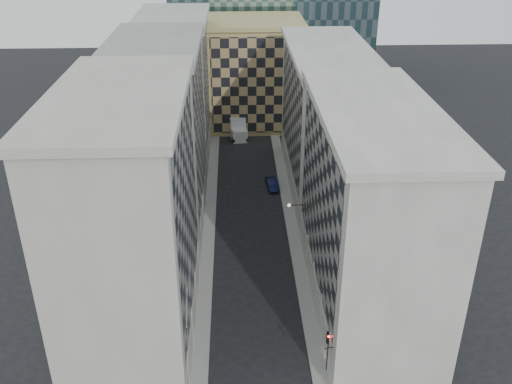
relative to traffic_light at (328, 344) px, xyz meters
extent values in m
cube|color=gray|center=(-11.15, 25.28, -3.04)|extent=(1.50, 100.00, 0.15)
cube|color=gray|center=(-0.65, 25.28, -3.04)|extent=(1.50, 100.00, 0.15)
cube|color=#A7A296|center=(-16.90, 6.28, 8.39)|extent=(10.00, 22.00, 23.00)
cube|color=gray|center=(-12.02, 6.28, 9.89)|extent=(0.25, 19.36, 18.00)
cube|color=#A7A296|center=(-12.10, 6.28, -1.51)|extent=(0.45, 21.12, 3.20)
cube|color=#A7A296|center=(-16.90, 6.28, 20.24)|extent=(10.80, 22.80, 0.70)
cylinder|color=#A7A296|center=(-12.25, -1.97, -0.91)|extent=(0.90, 0.90, 4.40)
cylinder|color=#A7A296|center=(-12.25, 3.53, -0.91)|extent=(0.90, 0.90, 4.40)
cylinder|color=#A7A296|center=(-12.25, 9.03, -0.91)|extent=(0.90, 0.90, 4.40)
cylinder|color=#A7A296|center=(-12.25, 14.53, -0.91)|extent=(0.90, 0.90, 4.40)
cube|color=gray|center=(-16.90, 28.28, 7.89)|extent=(10.00, 22.00, 22.00)
cube|color=gray|center=(-12.02, 28.28, 9.39)|extent=(0.25, 19.36, 17.00)
cube|color=gray|center=(-12.10, 28.28, -1.51)|extent=(0.45, 21.12, 3.20)
cube|color=gray|center=(-16.90, 28.28, 19.24)|extent=(10.80, 22.80, 0.70)
cylinder|color=gray|center=(-12.25, 20.03, -0.91)|extent=(0.90, 0.90, 4.40)
cylinder|color=gray|center=(-12.25, 25.53, -0.91)|extent=(0.90, 0.90, 4.40)
cylinder|color=gray|center=(-12.25, 31.03, -0.91)|extent=(0.90, 0.90, 4.40)
cylinder|color=gray|center=(-12.25, 36.53, -0.91)|extent=(0.90, 0.90, 4.40)
cube|color=#A7A296|center=(-16.90, 50.28, 7.39)|extent=(10.00, 22.00, 21.00)
cube|color=gray|center=(-12.02, 50.28, 8.89)|extent=(0.25, 19.36, 16.00)
cube|color=#A7A296|center=(-12.10, 50.28, -1.51)|extent=(0.45, 21.12, 3.20)
cube|color=#A7A296|center=(-16.90, 50.28, 18.24)|extent=(10.80, 22.80, 0.70)
cylinder|color=#A7A296|center=(-12.25, 42.03, -0.91)|extent=(0.90, 0.90, 4.40)
cylinder|color=#A7A296|center=(-12.25, 47.53, -0.91)|extent=(0.90, 0.90, 4.40)
cylinder|color=#A7A296|center=(-12.25, 53.03, -0.91)|extent=(0.90, 0.90, 4.40)
cylinder|color=#A7A296|center=(-12.25, 58.53, -0.91)|extent=(0.90, 0.90, 4.40)
cube|color=#A7A399|center=(5.10, 10.28, 6.89)|extent=(10.00, 26.00, 20.00)
cube|color=gray|center=(0.22, 10.28, 8.39)|extent=(0.25, 22.88, 15.00)
cube|color=#A7A399|center=(0.30, 10.28, -1.51)|extent=(0.45, 24.96, 3.20)
cube|color=#A7A399|center=(5.10, 10.28, 17.24)|extent=(10.80, 26.80, 0.70)
cylinder|color=#A7A399|center=(0.45, -0.12, -0.91)|extent=(0.90, 0.90, 4.40)
cylinder|color=#A7A399|center=(0.45, 5.08, -0.91)|extent=(0.90, 0.90, 4.40)
cylinder|color=#A7A399|center=(0.45, 10.28, -0.91)|extent=(0.90, 0.90, 4.40)
cylinder|color=#A7A399|center=(0.45, 15.48, -0.91)|extent=(0.90, 0.90, 4.40)
cylinder|color=#A7A399|center=(0.45, 20.68, -0.91)|extent=(0.90, 0.90, 4.40)
cube|color=#A7A399|center=(5.10, 37.28, 6.39)|extent=(10.00, 28.00, 19.00)
cube|color=gray|center=(0.22, 37.28, 7.89)|extent=(0.25, 24.64, 14.00)
cube|color=#A7A399|center=(0.30, 37.28, -1.51)|extent=(0.45, 26.88, 3.20)
cube|color=#A7A399|center=(5.10, 37.28, 16.24)|extent=(10.80, 28.80, 0.70)
cube|color=tan|center=(-3.90, 63.28, 5.89)|extent=(16.00, 14.00, 18.00)
cube|color=tan|center=(-3.90, 56.18, 5.89)|extent=(15.20, 0.25, 16.50)
cube|color=tan|center=(-3.90, 63.28, 15.29)|extent=(16.80, 14.80, 0.80)
cube|color=#2E2824|center=(-5.90, 77.28, 10.89)|extent=(6.00, 6.00, 28.00)
cylinder|color=gray|center=(-11.80, -0.72, 4.89)|extent=(0.10, 2.33, 2.33)
cylinder|color=gray|center=(-11.80, 3.28, 4.89)|extent=(0.10, 2.33, 2.33)
cylinder|color=black|center=(-0.80, 19.28, 3.09)|extent=(1.80, 0.08, 0.08)
sphere|color=#FFE5B2|center=(-1.70, 19.28, 3.09)|extent=(0.36, 0.36, 0.36)
cylinder|color=black|center=(0.00, 0.00, -1.45)|extent=(0.13, 0.13, 3.03)
cube|color=black|center=(0.00, 0.00, 0.58)|extent=(0.40, 0.37, 1.04)
cube|color=black|center=(0.06, 0.15, 0.58)|extent=(0.50, 0.23, 1.18)
sphere|color=#FF0C07|center=(-0.06, -0.15, 0.93)|extent=(0.19, 0.19, 0.19)
sphere|color=#331E05|center=(-0.06, -0.15, 0.58)|extent=(0.19, 0.19, 0.19)
sphere|color=black|center=(-0.06, -0.15, 0.23)|extent=(0.19, 0.19, 0.19)
cube|color=silver|center=(-6.92, 54.32, -2.08)|extent=(2.87, 3.07, 2.06)
cube|color=silver|center=(-7.34, 57.27, -1.34)|extent=(3.18, 4.45, 3.55)
cylinder|color=black|center=(-7.93, 53.26, -2.60)|extent=(0.48, 1.07, 1.03)
cylinder|color=black|center=(-5.66, 53.57, -2.60)|extent=(0.48, 1.07, 1.03)
cylinder|color=black|center=(-8.66, 58.47, -2.60)|extent=(0.48, 1.07, 1.03)
cylinder|color=black|center=(-6.39, 58.79, -2.60)|extent=(0.48, 1.07, 1.03)
imported|color=#0F1438|center=(-2.49, 35.88, -2.43)|extent=(1.87, 4.29, 1.37)
cylinder|color=black|center=(-0.30, -1.72, 1.11)|extent=(0.85, 0.25, 0.06)
cube|color=#CAB594|center=(-0.76, -1.72, 0.69)|extent=(0.23, 0.74, 0.75)
camera|label=1|loc=(-7.71, -37.18, 33.87)|focal=40.00mm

